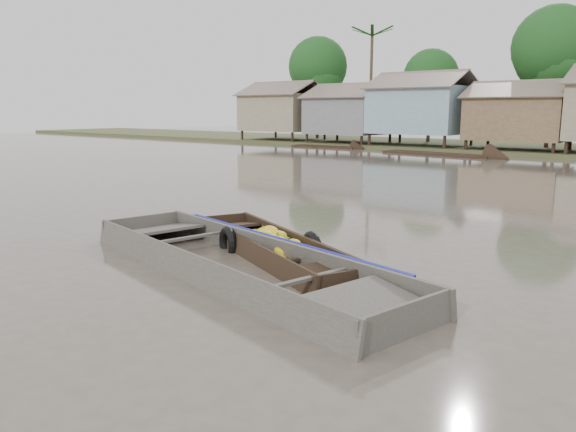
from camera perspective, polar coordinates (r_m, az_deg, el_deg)
The scene contains 3 objects.
ground at distance 10.78m, azimuth -4.93°, elevation -4.12°, with size 120.00×120.00×0.00m, color #52483F.
banana_boat at distance 10.88m, azimuth -1.71°, elevation -3.23°, with size 5.36×3.32×0.73m.
viewer_boat at distance 9.72m, azimuth -5.01°, elevation -5.42°, with size 7.72×3.43×0.60m.
Camera 1 is at (7.22, -7.51, 2.77)m, focal length 35.00 mm.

